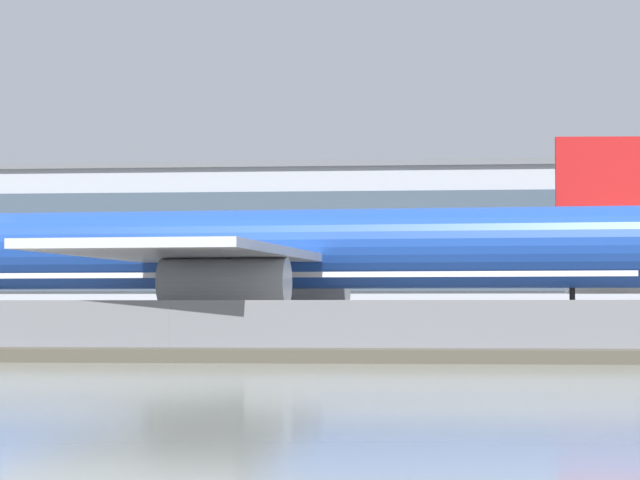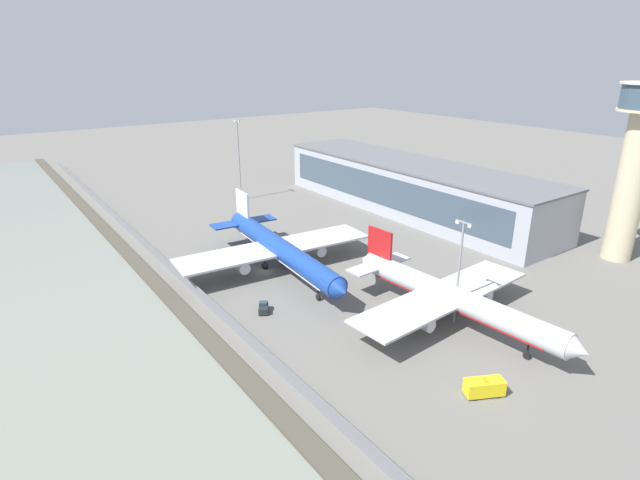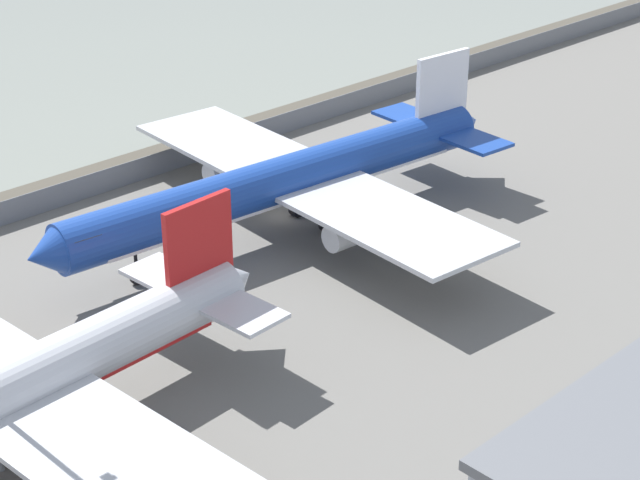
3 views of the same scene
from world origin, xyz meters
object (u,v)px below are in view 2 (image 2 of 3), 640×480
(passenger_jet_silver, at_px, (450,297))
(ops_van, at_px, (483,387))
(control_tower, at_px, (637,156))
(apron_light_mast_apron_west, at_px, (459,266))
(baggage_tug, at_px, (263,308))
(cargo_jet_blue, at_px, (278,248))
(apron_light_mast_apron_east, at_px, (239,156))

(passenger_jet_silver, bearing_deg, ops_van, -35.76)
(control_tower, bearing_deg, ops_van, -78.35)
(control_tower, height_order, apron_light_mast_apron_west, control_tower)
(baggage_tug, distance_m, control_tower, 83.02)
(cargo_jet_blue, distance_m, ops_van, 51.31)
(passenger_jet_silver, height_order, control_tower, control_tower)
(passenger_jet_silver, relative_size, baggage_tug, 12.36)
(ops_van, distance_m, apron_light_mast_apron_west, 21.39)
(apron_light_mast_apron_east, bearing_deg, baggage_tug, -24.19)
(baggage_tug, xyz_separation_m, ops_van, (37.07, 12.40, 0.47))
(apron_light_mast_apron_east, bearing_deg, passenger_jet_silver, -4.33)
(passenger_jet_silver, xyz_separation_m, apron_light_mast_apron_west, (0.73, 0.66, 5.62))
(cargo_jet_blue, xyz_separation_m, control_tower, (37.99, 64.61, 18.02))
(baggage_tug, height_order, control_tower, control_tower)
(passenger_jet_silver, distance_m, ops_van, 19.87)
(cargo_jet_blue, bearing_deg, apron_light_mast_apron_west, 19.49)
(cargo_jet_blue, relative_size, control_tower, 1.22)
(baggage_tug, bearing_deg, passenger_jet_silver, 48.37)
(baggage_tug, relative_size, apron_light_mast_apron_east, 0.14)
(control_tower, xyz_separation_m, apron_light_mast_apron_east, (-91.99, -45.76, -9.38))
(cargo_jet_blue, bearing_deg, control_tower, 59.54)
(cargo_jet_blue, distance_m, baggage_tug, 18.82)
(baggage_tug, bearing_deg, control_tower, 72.63)
(passenger_jet_silver, relative_size, control_tower, 1.10)
(cargo_jet_blue, bearing_deg, passenger_jet_silver, 18.91)
(ops_van, distance_m, control_tower, 68.81)
(cargo_jet_blue, xyz_separation_m, ops_van, (51.18, 0.65, -3.68))
(apron_light_mast_apron_east, bearing_deg, ops_van, -9.82)
(baggage_tug, bearing_deg, apron_light_mast_apron_east, 155.81)
(baggage_tug, height_order, apron_light_mast_apron_east, apron_light_mast_apron_east)
(passenger_jet_silver, relative_size, apron_light_mast_apron_east, 1.79)
(apron_light_mast_apron_west, bearing_deg, baggage_tug, -131.82)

